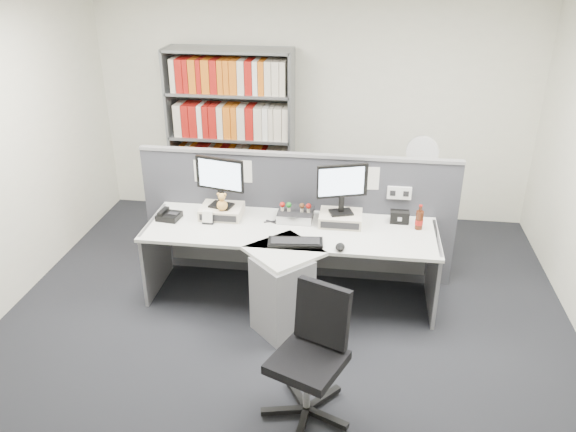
# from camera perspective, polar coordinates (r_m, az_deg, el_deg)

# --- Properties ---
(ground) EXTENTS (5.50, 5.50, 0.00)m
(ground) POSITION_cam_1_polar(r_m,az_deg,el_deg) (4.79, -1.10, -13.37)
(ground) COLOR #24252A
(ground) RESTS_ON ground
(room_shell) EXTENTS (5.04, 5.54, 2.72)m
(room_shell) POSITION_cam_1_polar(r_m,az_deg,el_deg) (3.92, -1.31, 7.45)
(room_shell) COLOR white
(room_shell) RESTS_ON ground
(partition) EXTENTS (3.00, 0.08, 1.27)m
(partition) POSITION_cam_1_polar(r_m,az_deg,el_deg) (5.50, 0.91, 0.11)
(partition) COLOR #3F4047
(partition) RESTS_ON ground
(desk) EXTENTS (2.60, 1.20, 0.72)m
(desk) POSITION_cam_1_polar(r_m,az_deg,el_deg) (5.01, -0.09, -5.06)
(desk) COLOR silver
(desk) RESTS_ON ground
(monitor_riser_left) EXTENTS (0.38, 0.31, 0.10)m
(monitor_riser_left) POSITION_cam_1_polar(r_m,az_deg,el_deg) (5.32, -6.63, 0.47)
(monitor_riser_left) COLOR beige
(monitor_riser_left) RESTS_ON desk
(monitor_riser_right) EXTENTS (0.38, 0.31, 0.10)m
(monitor_riser_right) POSITION_cam_1_polar(r_m,az_deg,el_deg) (5.17, 5.27, -0.24)
(monitor_riser_right) COLOR beige
(monitor_riser_right) RESTS_ON desk
(monitor_left) EXTENTS (0.46, 0.19, 0.47)m
(monitor_left) POSITION_cam_1_polar(r_m,az_deg,el_deg) (5.19, -6.81, 3.79)
(monitor_left) COLOR black
(monitor_left) RESTS_ON monitor_riser_left
(monitor_right) EXTENTS (0.44, 0.20, 0.46)m
(monitor_right) POSITION_cam_1_polar(r_m,az_deg,el_deg) (5.04, 5.42, 3.11)
(monitor_right) COLOR black
(monitor_right) RESTS_ON monitor_riser_right
(desktop_pc) EXTENTS (0.32, 0.28, 0.08)m
(desktop_pc) POSITION_cam_1_polar(r_m,az_deg,el_deg) (5.23, 0.76, 0.13)
(desktop_pc) COLOR black
(desktop_pc) RESTS_ON desk
(figurines) EXTENTS (0.29, 0.05, 0.09)m
(figurines) POSITION_cam_1_polar(r_m,az_deg,el_deg) (5.18, 0.74, 0.98)
(figurines) COLOR beige
(figurines) RESTS_ON desktop_pc
(keyboard) EXTENTS (0.48, 0.22, 0.03)m
(keyboard) POSITION_cam_1_polar(r_m,az_deg,el_deg) (4.82, 0.74, -2.62)
(keyboard) COLOR black
(keyboard) RESTS_ON desk
(mouse) EXTENTS (0.08, 0.13, 0.05)m
(mouse) POSITION_cam_1_polar(r_m,az_deg,el_deg) (4.74, 5.22, -3.10)
(mouse) COLOR black
(mouse) RESTS_ON desk
(desk_phone) EXTENTS (0.22, 0.20, 0.09)m
(desk_phone) POSITION_cam_1_polar(r_m,az_deg,el_deg) (5.35, -11.83, 0.04)
(desk_phone) COLOR black
(desk_phone) RESTS_ON desk
(desk_calendar) EXTENTS (0.10, 0.08, 0.12)m
(desk_calendar) POSITION_cam_1_polar(r_m,az_deg,el_deg) (5.20, -7.98, -0.20)
(desk_calendar) COLOR black
(desk_calendar) RESTS_ON desk
(plush_toy) EXTENTS (0.10, 0.10, 0.17)m
(plush_toy) POSITION_cam_1_polar(r_m,az_deg,el_deg) (5.19, -6.59, 1.31)
(plush_toy) COLOR gold
(plush_toy) RESTS_ON monitor_riser_left
(speaker) EXTENTS (0.17, 0.09, 0.11)m
(speaker) POSITION_cam_1_polar(r_m,az_deg,el_deg) (5.26, 11.07, -0.09)
(speaker) COLOR black
(speaker) RESTS_ON desk
(cola_bottle) EXTENTS (0.07, 0.07, 0.23)m
(cola_bottle) POSITION_cam_1_polar(r_m,az_deg,el_deg) (5.17, 12.96, -0.39)
(cola_bottle) COLOR #3F190A
(cola_bottle) RESTS_ON desk
(shelving_unit) EXTENTS (1.41, 0.40, 2.00)m
(shelving_unit) POSITION_cam_1_polar(r_m,az_deg,el_deg) (6.62, -5.64, 7.54)
(shelving_unit) COLOR slate
(shelving_unit) RESTS_ON ground
(filing_cabinet) EXTENTS (0.45, 0.61, 0.70)m
(filing_cabinet) POSITION_cam_1_polar(r_m,az_deg,el_deg) (6.29, 12.60, -0.10)
(filing_cabinet) COLOR slate
(filing_cabinet) RESTS_ON ground
(desk_fan) EXTENTS (0.33, 0.20, 0.56)m
(desk_fan) POSITION_cam_1_polar(r_m,az_deg,el_deg) (6.03, 13.23, 5.88)
(desk_fan) COLOR white
(desk_fan) RESTS_ON filing_cabinet
(office_chair) EXTENTS (0.63, 0.64, 0.95)m
(office_chair) POSITION_cam_1_polar(r_m,az_deg,el_deg) (3.99, 2.48, -13.28)
(office_chair) COLOR silver
(office_chair) RESTS_ON ground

